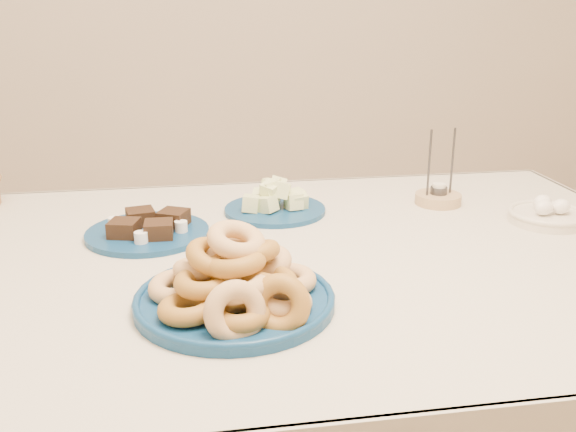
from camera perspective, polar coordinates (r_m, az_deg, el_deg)
The scene contains 6 objects.
dining_table at distance 1.35m, azimuth -0.35°, elevation -7.61°, with size 1.71×1.11×0.75m.
donut_platter at distance 1.08m, azimuth -4.68°, elevation -6.15°, with size 0.36×0.36×0.16m.
melon_plate at distance 1.56m, azimuth -1.16°, elevation 1.23°, with size 0.25×0.25×0.09m.
brownie_plate at distance 1.44m, azimuth -12.33°, elevation -1.19°, with size 0.30×0.30×0.05m.
candle_holder at distance 1.67m, azimuth 13.21°, elevation 1.66°, with size 0.13×0.13×0.19m.
egg_bowl at distance 1.61m, azimuth 22.06°, elevation 0.13°, with size 0.22×0.22×0.06m.
Camera 1 is at (-0.19, -1.20, 1.24)m, focal length 40.00 mm.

